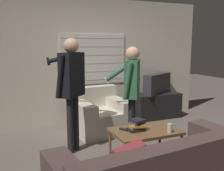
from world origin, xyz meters
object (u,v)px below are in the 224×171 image
object	(u,v)px
person_left_standing	(71,81)
spare_remote	(124,129)
armchair_beige	(99,115)
soda_can	(170,128)
person_right_standing	(131,84)
book_stack	(137,125)
coffee_table	(145,133)
tv	(157,84)

from	to	relation	value
person_left_standing	spare_remote	distance (m)	1.06
armchair_beige	soda_can	size ratio (longest dim) A/B	8.23
soda_can	spare_remote	distance (m)	0.63
spare_remote	person_left_standing	bearing A→B (deg)	103.98
person_right_standing	book_stack	distance (m)	0.77
book_stack	spare_remote	world-z (taller)	book_stack
person_left_standing	book_stack	size ratio (longest dim) A/B	6.88
book_stack	soda_can	distance (m)	0.45
armchair_beige	coffee_table	xyz separation A→B (m)	(0.17, -1.42, 0.09)
coffee_table	person_left_standing	xyz separation A→B (m)	(-0.86, 0.72, 0.70)
coffee_table	tv	world-z (taller)	tv
person_left_standing	book_stack	distance (m)	1.17
coffee_table	tv	size ratio (longest dim) A/B	1.08
coffee_table	person_right_standing	distance (m)	0.84
armchair_beige	spare_remote	xyz separation A→B (m)	(-0.12, -1.31, 0.14)
armchair_beige	book_stack	size ratio (longest dim) A/B	4.13
armchair_beige	spare_remote	bearing A→B (deg)	79.54
tv	soda_can	bearing A→B (deg)	33.10
tv	person_left_standing	bearing A→B (deg)	-2.77
coffee_table	spare_remote	distance (m)	0.31
spare_remote	armchair_beige	bearing A→B (deg)	55.56
person_left_standing	person_right_standing	xyz separation A→B (m)	(0.94, -0.13, -0.10)
armchair_beige	book_stack	distance (m)	1.42
person_left_standing	spare_remote	world-z (taller)	person_left_standing
person_right_standing	book_stack	world-z (taller)	person_right_standing
book_stack	person_right_standing	bearing A→B (deg)	70.37
tv	soda_can	world-z (taller)	tv
armchair_beige	person_left_standing	size ratio (longest dim) A/B	0.60
tv	coffee_table	bearing A→B (deg)	24.63
coffee_table	person_left_standing	world-z (taller)	person_left_standing
book_stack	soda_can	xyz separation A→B (m)	(0.38, -0.24, -0.02)
person_left_standing	book_stack	bearing A→B (deg)	-85.79
person_right_standing	soda_can	distance (m)	0.97
person_right_standing	armchair_beige	bearing A→B (deg)	51.62
book_stack	soda_can	bearing A→B (deg)	-33.00
person_left_standing	book_stack	world-z (taller)	person_left_standing
tv	person_right_standing	size ratio (longest dim) A/B	0.54
person_right_standing	soda_can	size ratio (longest dim) A/B	12.70
tv	spare_remote	xyz separation A→B (m)	(-1.62, -1.68, -0.31)
tv	person_left_standing	world-z (taller)	person_left_standing
coffee_table	person_right_standing	xyz separation A→B (m)	(0.08, 0.59, 0.60)
tv	spare_remote	distance (m)	2.35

